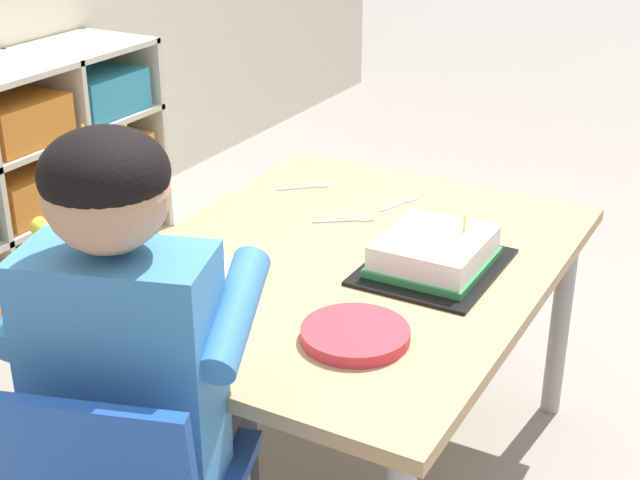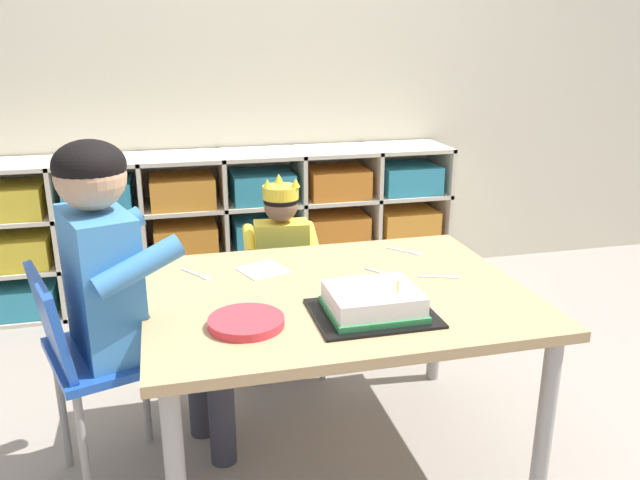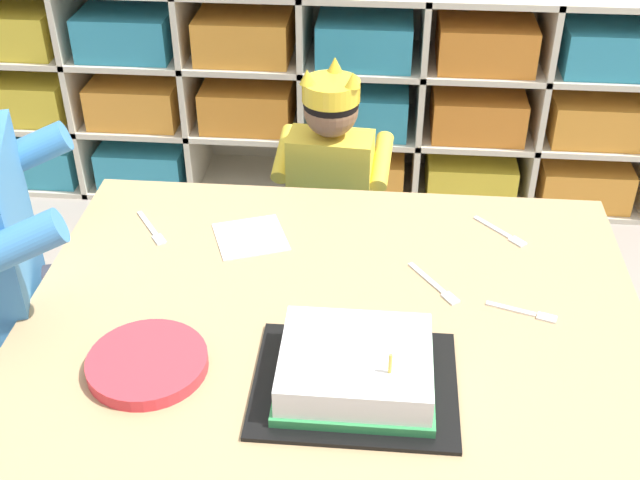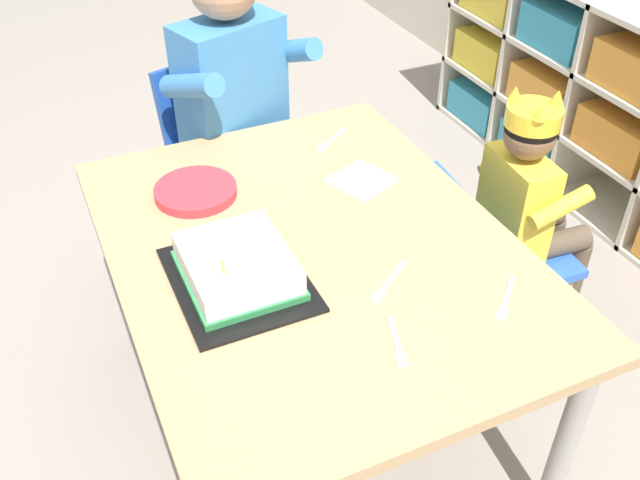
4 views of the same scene
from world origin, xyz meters
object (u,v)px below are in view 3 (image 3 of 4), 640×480
at_px(classroom_chair_blue, 327,244).
at_px(child_with_crown, 333,173).
at_px(activity_table, 333,334).
at_px(paper_plate_stack, 147,363).
at_px(fork_by_napkin, 526,313).
at_px(fork_scattered_mid_table, 152,230).
at_px(birthday_cake_on_tray, 355,371).
at_px(fork_near_cake_tray, 503,233).
at_px(adult_helper_seated, 16,240).
at_px(fork_near_child_seat, 436,286).

distance_m(classroom_chair_blue, child_with_crown, 0.19).
distance_m(activity_table, classroom_chair_blue, 0.59).
distance_m(child_with_crown, paper_plate_stack, 0.89).
xyz_separation_m(classroom_chair_blue, child_with_crown, (0.01, 0.10, 0.15)).
distance_m(activity_table, fork_by_napkin, 0.36).
height_order(child_with_crown, fork_scattered_mid_table, child_with_crown).
bearing_deg(classroom_chair_blue, birthday_cake_on_tray, 102.48).
distance_m(birthday_cake_on_tray, fork_by_napkin, 0.37).
bearing_deg(fork_scattered_mid_table, activity_table, -154.52).
bearing_deg(fork_near_cake_tray, paper_plate_stack, 83.49).
distance_m(adult_helper_seated, fork_scattered_mid_table, 0.28).
height_order(classroom_chair_blue, child_with_crown, child_with_crown).
height_order(activity_table, fork_near_child_seat, fork_near_child_seat).
xyz_separation_m(activity_table, fork_scattered_mid_table, (-0.40, 0.23, 0.06)).
height_order(fork_near_cake_tray, fork_near_child_seat, same).
bearing_deg(birthday_cake_on_tray, fork_near_child_seat, 63.46).
distance_m(child_with_crown, fork_by_napkin, 0.76).
relative_size(classroom_chair_blue, adult_helper_seated, 0.53).
xyz_separation_m(child_with_crown, fork_near_child_seat, (0.24, -0.58, 0.09)).
distance_m(classroom_chair_blue, adult_helper_seated, 0.81).
distance_m(fork_scattered_mid_table, fork_near_child_seat, 0.61).
relative_size(adult_helper_seated, fork_scattered_mid_table, 8.53).
relative_size(birthday_cake_on_tray, paper_plate_stack, 1.64).
relative_size(child_with_crown, fork_by_napkin, 6.29).
bearing_deg(fork_scattered_mid_table, fork_by_napkin, -140.25).
distance_m(fork_by_napkin, fork_near_child_seat, 0.18).
xyz_separation_m(activity_table, paper_plate_stack, (-0.30, -0.18, 0.07)).
bearing_deg(fork_by_napkin, fork_scattered_mid_table, 2.23).
relative_size(classroom_chair_blue, paper_plate_stack, 2.77).
distance_m(adult_helper_seated, paper_plate_stack, 0.40).
bearing_deg(fork_near_cake_tray, fork_scattered_mid_table, 51.29).
relative_size(adult_helper_seated, fork_by_napkin, 8.29).
xyz_separation_m(child_with_crown, adult_helper_seated, (-0.57, -0.60, 0.16)).
bearing_deg(fork_scattered_mid_table, paper_plate_stack, 159.22).
xyz_separation_m(classroom_chair_blue, paper_plate_stack, (-0.24, -0.74, 0.25)).
distance_m(fork_scattered_mid_table, fork_by_napkin, 0.78).
relative_size(adult_helper_seated, paper_plate_stack, 5.20).
height_order(adult_helper_seated, paper_plate_stack, adult_helper_seated).
xyz_separation_m(adult_helper_seated, fork_scattered_mid_table, (0.21, 0.17, -0.07)).
height_order(activity_table, birthday_cake_on_tray, birthday_cake_on_tray).
bearing_deg(fork_near_cake_tray, child_with_crown, 2.72).
xyz_separation_m(adult_helper_seated, fork_by_napkin, (0.97, -0.04, -0.07)).
height_order(classroom_chair_blue, birthday_cake_on_tray, birthday_cake_on_tray).
distance_m(birthday_cake_on_tray, fork_near_cake_tray, 0.56).
height_order(classroom_chair_blue, adult_helper_seated, adult_helper_seated).
relative_size(classroom_chair_blue, child_with_crown, 0.70).
bearing_deg(child_with_crown, birthday_cake_on_tray, 101.06).
height_order(classroom_chair_blue, paper_plate_stack, paper_plate_stack).
bearing_deg(child_with_crown, activity_table, 98.71).
relative_size(activity_table, fork_near_child_seat, 8.89).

